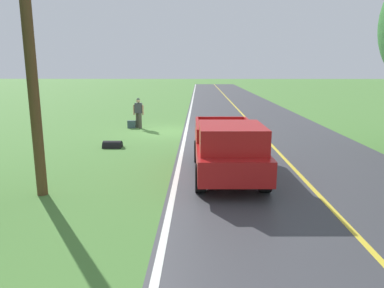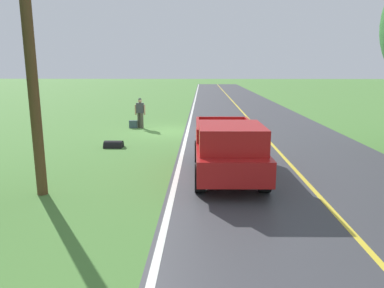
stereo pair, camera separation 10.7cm
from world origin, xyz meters
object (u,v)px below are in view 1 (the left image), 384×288
(hitchhiker_walking, at_px, (139,111))
(utility_pole_roadside, at_px, (28,36))
(suitcase_carried, at_px, (132,124))
(pickup_truck_passing, at_px, (228,147))

(hitchhiker_walking, relative_size, utility_pole_roadside, 0.21)
(suitcase_carried, height_order, utility_pole_roadside, utility_pole_roadside)
(suitcase_carried, height_order, pickup_truck_passing, pickup_truck_passing)
(pickup_truck_passing, xyz_separation_m, utility_pole_roadside, (5.23, 1.75, 3.23))
(utility_pole_roadside, bearing_deg, suitcase_carried, -92.03)
(hitchhiker_walking, xyz_separation_m, utility_pole_roadside, (0.82, 11.25, 3.22))
(hitchhiker_walking, height_order, utility_pole_roadside, utility_pole_roadside)
(hitchhiker_walking, relative_size, suitcase_carried, 3.80)
(hitchhiker_walking, distance_m, suitcase_carried, 0.87)
(hitchhiker_walking, height_order, suitcase_carried, hitchhiker_walking)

